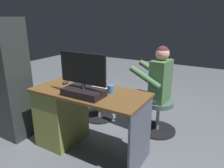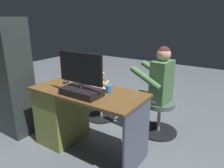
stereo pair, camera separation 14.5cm
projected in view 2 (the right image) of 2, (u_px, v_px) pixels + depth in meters
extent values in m
plane|color=#575C63|center=(105.00, 137.00, 2.81)|extent=(10.00, 10.00, 0.00)
cube|color=brown|center=(87.00, 92.00, 2.33)|extent=(1.31, 0.61, 0.03)
cube|color=olive|center=(62.00, 113.00, 2.68)|extent=(0.42, 0.56, 0.73)
cube|color=#474B5C|center=(137.00, 139.00, 2.11)|extent=(0.02, 0.55, 0.73)
cube|color=black|center=(81.00, 92.00, 2.18)|extent=(0.43, 0.24, 0.07)
cylinder|color=#333338|center=(81.00, 86.00, 2.16)|extent=(0.04, 0.04, 0.06)
cube|color=black|center=(80.00, 68.00, 2.11)|extent=(0.54, 0.02, 0.31)
cube|color=black|center=(81.00, 68.00, 2.12)|extent=(0.50, 0.00, 0.28)
cube|color=black|center=(86.00, 86.00, 2.44)|extent=(0.42, 0.14, 0.02)
ellipsoid|color=#232428|center=(66.00, 82.00, 2.59)|extent=(0.06, 0.10, 0.04)
cylinder|color=#3372BF|center=(109.00, 89.00, 2.25)|extent=(0.07, 0.07, 0.09)
cube|color=black|center=(69.00, 86.00, 2.44)|extent=(0.11, 0.15, 0.02)
cube|color=beige|center=(91.00, 90.00, 2.30)|extent=(0.29, 0.35, 0.02)
cylinder|color=black|center=(101.00, 117.00, 3.35)|extent=(0.45, 0.45, 0.03)
cylinder|color=gray|center=(101.00, 105.00, 3.29)|extent=(0.04, 0.04, 0.37)
cylinder|color=#484B4C|center=(101.00, 93.00, 3.22)|extent=(0.38, 0.38, 0.06)
ellipsoid|color=tan|center=(101.00, 85.00, 3.18)|extent=(0.16, 0.14, 0.17)
sphere|color=tan|center=(101.00, 77.00, 3.14)|extent=(0.13, 0.13, 0.13)
sphere|color=beige|center=(103.00, 76.00, 3.19)|extent=(0.05, 0.05, 0.05)
sphere|color=tan|center=(103.00, 74.00, 3.10)|extent=(0.06, 0.06, 0.06)
sphere|color=tan|center=(98.00, 73.00, 3.15)|extent=(0.06, 0.06, 0.06)
cylinder|color=tan|center=(106.00, 84.00, 3.15)|extent=(0.05, 0.13, 0.09)
cylinder|color=tan|center=(98.00, 82.00, 3.24)|extent=(0.05, 0.13, 0.09)
cylinder|color=tan|center=(107.00, 88.00, 3.25)|extent=(0.06, 0.10, 0.06)
cylinder|color=tan|center=(102.00, 87.00, 3.30)|extent=(0.06, 0.10, 0.06)
cylinder|color=black|center=(158.00, 131.00, 2.93)|extent=(0.51, 0.51, 0.03)
cylinder|color=gray|center=(159.00, 118.00, 2.87)|extent=(0.04, 0.04, 0.37)
cylinder|color=#42574D|center=(160.00, 104.00, 2.80)|extent=(0.39, 0.39, 0.06)
cube|color=#436B41|center=(162.00, 82.00, 2.71)|extent=(0.23, 0.34, 0.56)
sphere|color=tan|center=(164.00, 54.00, 2.60)|extent=(0.18, 0.18, 0.18)
sphere|color=#452128|center=(164.00, 53.00, 2.59)|extent=(0.16, 0.16, 0.16)
cylinder|color=#436B41|center=(145.00, 78.00, 2.59)|extent=(0.44, 0.12, 0.26)
cylinder|color=#436B41|center=(155.00, 71.00, 2.92)|extent=(0.44, 0.12, 0.26)
cylinder|color=#3E3946|center=(146.00, 100.00, 2.79)|extent=(0.35, 0.14, 0.11)
cylinder|color=#3E3946|center=(133.00, 114.00, 2.95)|extent=(0.10, 0.10, 0.46)
cylinder|color=#3E3946|center=(150.00, 96.00, 2.94)|extent=(0.35, 0.14, 0.11)
cylinder|color=#3E3946|center=(138.00, 110.00, 3.09)|extent=(0.10, 0.10, 0.46)
cube|color=#272F2D|center=(12.00, 79.00, 2.73)|extent=(0.44, 0.36, 1.54)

